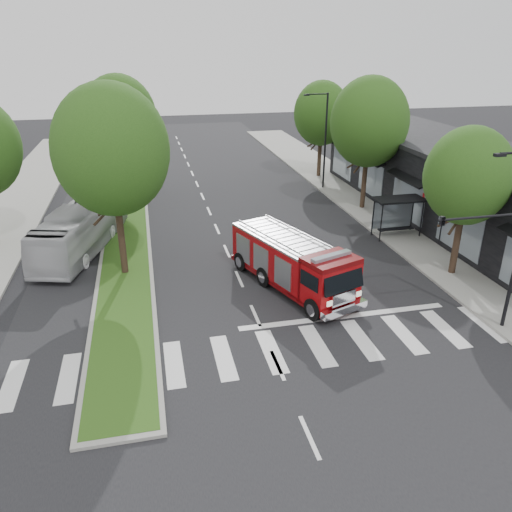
{
  "coord_description": "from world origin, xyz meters",
  "views": [
    {
      "loc": [
        -4.45,
        -19.82,
        11.8
      ],
      "look_at": [
        0.66,
        2.8,
        1.8
      ],
      "focal_mm": 35.0,
      "sensor_mm": 36.0,
      "label": 1
    }
  ],
  "objects": [
    {
      "name": "tree_right_mid",
      "position": [
        11.5,
        14.0,
        6.49
      ],
      "size": [
        5.6,
        5.6,
        9.72
      ],
      "color": "black",
      "rests_on": "ground"
    },
    {
      "name": "bus_shelter",
      "position": [
        11.2,
        8.15,
        2.04
      ],
      "size": [
        3.2,
        1.6,
        2.61
      ],
      "color": "black",
      "rests_on": "ground"
    },
    {
      "name": "tree_right_near",
      "position": [
        11.5,
        2.0,
        5.51
      ],
      "size": [
        4.4,
        4.4,
        8.05
      ],
      "color": "black",
      "rests_on": "ground"
    },
    {
      "name": "tree_median_near",
      "position": [
        -6.0,
        6.0,
        6.81
      ],
      "size": [
        5.8,
        5.8,
        10.16
      ],
      "color": "black",
      "rests_on": "ground"
    },
    {
      "name": "sidewalk_right",
      "position": [
        12.5,
        10.0,
        0.07
      ],
      "size": [
        5.0,
        80.0,
        0.15
      ],
      "primitive_type": "cube",
      "color": "gray",
      "rests_on": "ground"
    },
    {
      "name": "fire_engine",
      "position": [
        2.47,
        2.49,
        1.39
      ],
      "size": [
        5.17,
        8.71,
        2.9
      ],
      "rotation": [
        0.0,
        0.0,
        0.35
      ],
      "color": "#5A0407",
      "rests_on": "ground"
    },
    {
      "name": "ground",
      "position": [
        0.0,
        0.0,
        0.0
      ],
      "size": [
        140.0,
        140.0,
        0.0
      ],
      "primitive_type": "plane",
      "color": "black",
      "rests_on": "ground"
    },
    {
      "name": "streetlight_right_near",
      "position": [
        9.61,
        -3.5,
        4.67
      ],
      "size": [
        4.08,
        0.22,
        8.0
      ],
      "color": "black",
      "rests_on": "ground"
    },
    {
      "name": "median",
      "position": [
        -6.0,
        18.0,
        0.08
      ],
      "size": [
        3.0,
        50.0,
        0.15
      ],
      "color": "gray",
      "rests_on": "ground"
    },
    {
      "name": "city_bus",
      "position": [
        -8.5,
        10.14,
        1.43
      ],
      "size": [
        5.12,
        10.57,
        2.87
      ],
      "primitive_type": "imported",
      "rotation": [
        0.0,
        0.0,
        -0.28
      ],
      "color": "#BABABF",
      "rests_on": "ground"
    },
    {
      "name": "tree_right_far",
      "position": [
        11.5,
        24.0,
        5.84
      ],
      "size": [
        5.0,
        5.0,
        8.73
      ],
      "color": "black",
      "rests_on": "ground"
    },
    {
      "name": "streetlight_right_far",
      "position": [
        10.35,
        20.0,
        4.48
      ],
      "size": [
        2.11,
        0.2,
        8.0
      ],
      "color": "black",
      "rests_on": "ground"
    },
    {
      "name": "storefront_row",
      "position": [
        17.0,
        10.0,
        2.5
      ],
      "size": [
        8.0,
        30.0,
        5.0
      ],
      "primitive_type": "cube",
      "color": "black",
      "rests_on": "ground"
    },
    {
      "name": "tree_median_far",
      "position": [
        -6.0,
        20.0,
        6.49
      ],
      "size": [
        5.6,
        5.6,
        9.72
      ],
      "color": "black",
      "rests_on": "ground"
    }
  ]
}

